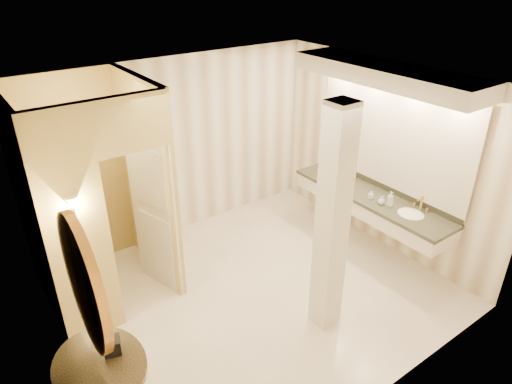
% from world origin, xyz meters
% --- Properties ---
extents(floor, '(4.50, 4.50, 0.00)m').
position_xyz_m(floor, '(0.00, 0.00, 0.00)').
color(floor, white).
rests_on(floor, ground).
extents(ceiling, '(4.50, 4.50, 0.00)m').
position_xyz_m(ceiling, '(0.00, 0.00, 2.70)').
color(ceiling, silver).
rests_on(ceiling, wall_back).
extents(wall_back, '(4.50, 0.02, 2.70)m').
position_xyz_m(wall_back, '(0.00, 2.00, 1.35)').
color(wall_back, white).
rests_on(wall_back, floor).
extents(wall_front, '(4.50, 0.02, 2.70)m').
position_xyz_m(wall_front, '(0.00, -2.00, 1.35)').
color(wall_front, white).
rests_on(wall_front, floor).
extents(wall_left, '(0.02, 4.00, 2.70)m').
position_xyz_m(wall_left, '(-2.25, 0.00, 1.35)').
color(wall_left, white).
rests_on(wall_left, floor).
extents(wall_right, '(0.02, 4.00, 2.70)m').
position_xyz_m(wall_right, '(2.25, 0.00, 1.35)').
color(wall_right, white).
rests_on(wall_right, floor).
extents(toilet_closet, '(1.50, 1.55, 2.70)m').
position_xyz_m(toilet_closet, '(-1.12, 0.97, 1.39)').
color(toilet_closet, '#D6C470').
rests_on(toilet_closet, floor).
extents(wall_sconce, '(0.14, 0.14, 0.42)m').
position_xyz_m(wall_sconce, '(-1.93, 0.43, 1.73)').
color(wall_sconce, gold).
rests_on(wall_sconce, toilet_closet).
extents(vanity, '(0.75, 2.69, 2.09)m').
position_xyz_m(vanity, '(1.98, -0.12, 1.63)').
color(vanity, silver).
rests_on(vanity, floor).
extents(console_shelf, '(0.94, 0.94, 1.92)m').
position_xyz_m(console_shelf, '(-2.21, -0.83, 1.34)').
color(console_shelf, black).
rests_on(console_shelf, floor).
extents(pillar, '(0.27, 0.27, 2.70)m').
position_xyz_m(pillar, '(0.35, -0.90, 1.35)').
color(pillar, silver).
rests_on(pillar, floor).
extents(tissue_box, '(0.18, 0.18, 0.14)m').
position_xyz_m(tissue_box, '(-2.09, -0.77, 0.95)').
color(tissue_box, black).
rests_on(tissue_box, console_shelf).
extents(toilet, '(0.63, 0.84, 0.76)m').
position_xyz_m(toilet, '(-1.72, 1.75, 0.38)').
color(toilet, white).
rests_on(toilet, floor).
extents(soap_bottle_a, '(0.05, 0.06, 0.12)m').
position_xyz_m(soap_bottle_a, '(1.84, -0.19, 0.93)').
color(soap_bottle_a, beige).
rests_on(soap_bottle_a, vanity).
extents(soap_bottle_b, '(0.12, 0.12, 0.12)m').
position_xyz_m(soap_bottle_b, '(1.84, -0.39, 0.93)').
color(soap_bottle_b, silver).
rests_on(soap_bottle_b, vanity).
extents(soap_bottle_c, '(0.09, 0.09, 0.22)m').
position_xyz_m(soap_bottle_c, '(1.88, -0.49, 0.99)').
color(soap_bottle_c, '#C6B28C').
rests_on(soap_bottle_c, vanity).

